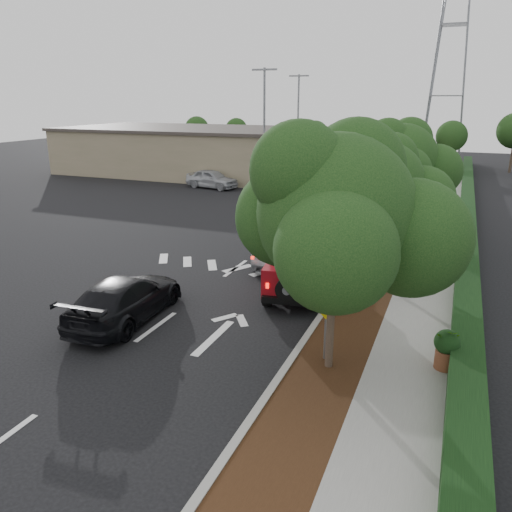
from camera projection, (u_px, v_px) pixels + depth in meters
The scene contains 19 objects.
ground at pixel (156, 327), 15.50m from camera, with size 120.00×120.00×0.00m, color black.
curb at pixel (372, 241), 24.42m from camera, with size 0.20×70.00×0.15m, color #9E9B93.
planting_strip at pixel (392, 244), 24.07m from camera, with size 1.80×70.00×0.12m, color black.
sidewalk at pixel (434, 248), 23.39m from camera, with size 2.00×70.00×0.12m, color gray.
hedge at pixel (467, 244), 22.78m from camera, with size 0.80×70.00×0.80m, color black.
commercial_building at pixel (186, 151), 47.12m from camera, with size 22.00×12.00×4.00m, color #847A5B.
transmission_tower at pixel (439, 161), 55.73m from camera, with size 7.00×4.00×28.00m, color slate, non-canonical shape.
street_tree_near at pixel (328, 370), 13.05m from camera, with size 3.80×3.80×5.92m, color black, non-canonical shape.
street_tree_mid at pixel (373, 282), 19.23m from camera, with size 3.20×3.20×5.32m, color black, non-canonical shape.
street_tree_far at pixel (395, 240), 24.97m from camera, with size 3.40×3.40×5.62m, color black, non-canonical shape.
light_pole_a at pixel (264, 185), 40.79m from camera, with size 2.00×0.22×9.00m, color slate, non-canonical shape.
light_pole_b at pixel (297, 166), 51.74m from camera, with size 2.00×0.22×9.00m, color slate, non-canonical shape.
red_jeep at pixel (298, 264), 17.96m from camera, with size 2.39×4.27×2.10m.
silver_suv_ahead at pixel (293, 244), 21.43m from camera, with size 2.57×5.58×1.55m, color #9A9DA1.
black_suv_oncoming at pixel (125, 298), 15.85m from camera, with size 1.97×4.85×1.41m, color black.
silver_sedan_oncoming at pixel (280, 205), 29.96m from camera, with size 1.34×3.85×1.27m, color #A1A5A9.
parked_suv at pixel (212, 179), 39.08m from camera, with size 1.73×4.30×1.47m, color #ADAFB5.
speed_hump_sign at pixel (326, 311), 12.94m from camera, with size 1.02×0.16×2.19m.
terracotta_planter at pixel (447, 345), 12.70m from camera, with size 0.65×0.65×1.13m.
Camera 1 is at (8.19, -11.90, 6.79)m, focal length 35.00 mm.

